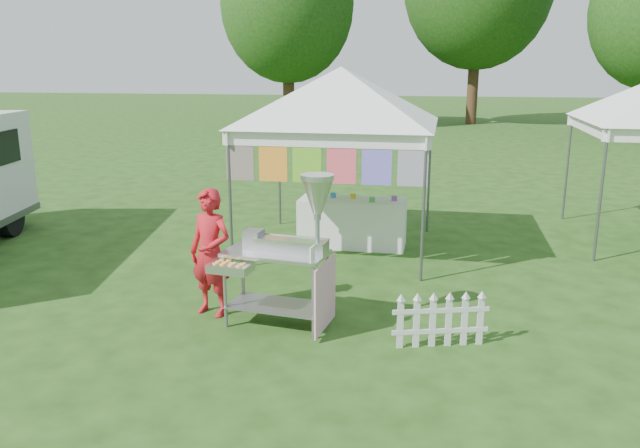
# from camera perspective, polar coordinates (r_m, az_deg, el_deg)

# --- Properties ---
(ground) EXTENTS (120.00, 120.00, 0.00)m
(ground) POSITION_cam_1_polar(r_m,az_deg,el_deg) (7.39, -2.74, -9.77)
(ground) COLOR #213E11
(ground) RESTS_ON ground
(canopy_main) EXTENTS (4.24, 4.24, 3.45)m
(canopy_main) POSITION_cam_1_polar(r_m,az_deg,el_deg) (10.17, 1.94, 14.13)
(canopy_main) COLOR #59595E
(canopy_main) RESTS_ON ground
(tree_left) EXTENTS (6.40, 6.40, 9.53)m
(tree_left) POSITION_cam_1_polar(r_m,az_deg,el_deg) (31.62, -2.98, 19.35)
(tree_left) COLOR #341C13
(tree_left) RESTS_ON ground
(donut_cart) EXTENTS (1.41, 0.87, 1.84)m
(donut_cart) POSITION_cam_1_polar(r_m,az_deg,el_deg) (7.14, -2.68, -1.39)
(donut_cart) COLOR gray
(donut_cart) RESTS_ON ground
(vendor) EXTENTS (0.66, 0.53, 1.58)m
(vendor) POSITION_cam_1_polar(r_m,az_deg,el_deg) (7.73, -9.98, -2.60)
(vendor) COLOR red
(vendor) RESTS_ON ground
(picket_fence) EXTENTS (1.04, 0.34, 0.56)m
(picket_fence) POSITION_cam_1_polar(r_m,az_deg,el_deg) (7.03, 10.97, -8.77)
(picket_fence) COLOR silver
(picket_fence) RESTS_ON ground
(display_table) EXTENTS (1.80, 0.70, 0.82)m
(display_table) POSITION_cam_1_polar(r_m,az_deg,el_deg) (10.66, 2.97, 0.13)
(display_table) COLOR white
(display_table) RESTS_ON ground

